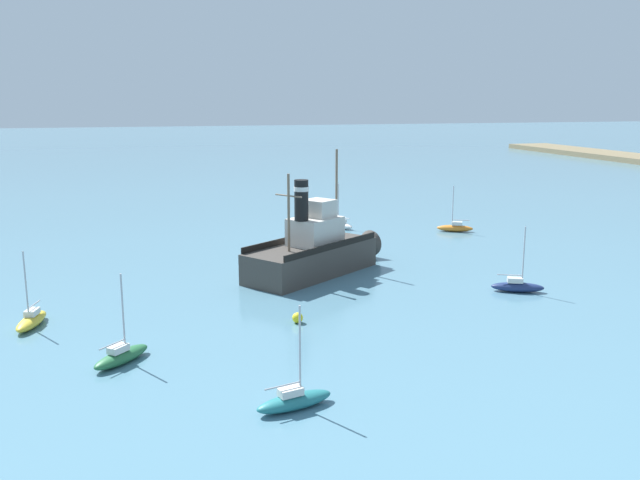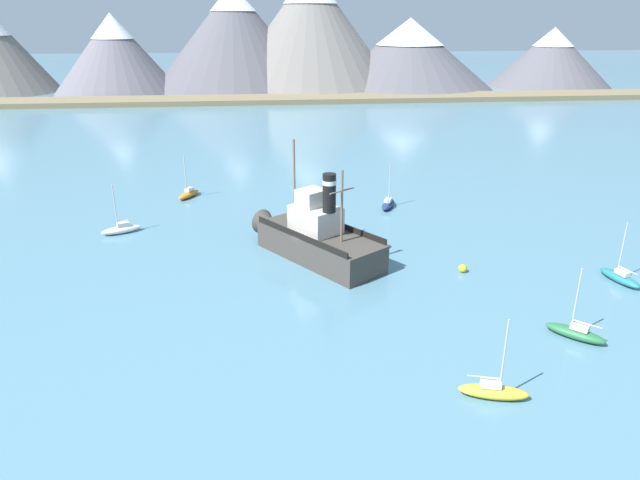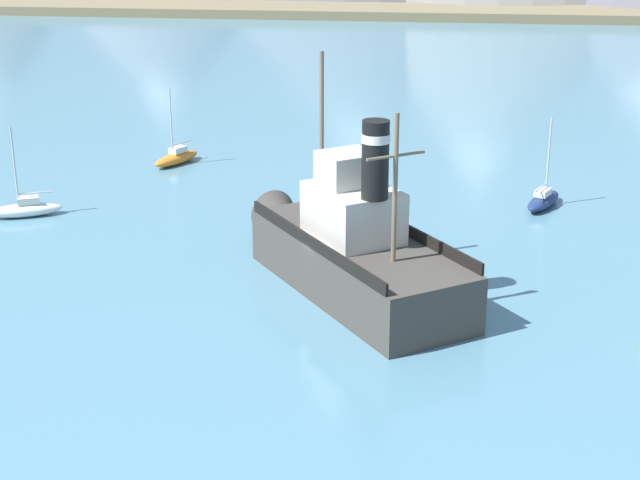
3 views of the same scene
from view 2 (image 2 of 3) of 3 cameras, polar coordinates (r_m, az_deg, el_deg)
ground_plane at (r=49.26m, az=-1.41°, el=-1.93°), size 600.00×600.00×0.00m
mountain_ridge at (r=168.73m, az=-5.02°, el=19.25°), size 195.56×53.29×31.98m
shoreline_strip at (r=143.61m, az=-4.69°, el=13.85°), size 240.00×12.00×1.20m
old_tugboat at (r=49.08m, az=-0.52°, el=0.29°), size 11.09×13.69×9.90m
sailboat_white at (r=58.27m, az=-19.23°, el=1.06°), size 3.91×2.58×4.90m
sailboat_orange at (r=67.86m, az=-13.00°, el=4.55°), size 2.68×3.89×4.90m
sailboat_yellow at (r=33.72m, az=16.94°, el=-14.21°), size 3.96×2.07×4.90m
sailboat_teal at (r=50.81m, az=27.79°, el=-3.29°), size 2.00×3.95×4.90m
sailboat_green at (r=41.04m, az=24.20°, el=-8.42°), size 3.48×3.45×4.90m
sailboat_navy at (r=62.90m, az=6.83°, el=3.62°), size 2.59×3.91×4.90m
mooring_buoy at (r=48.11m, az=14.08°, el=-2.77°), size 0.68×0.68×0.68m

